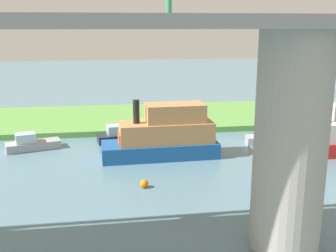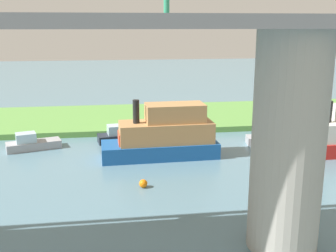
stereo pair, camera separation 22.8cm
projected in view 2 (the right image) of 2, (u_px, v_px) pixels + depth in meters
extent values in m
plane|color=slate|center=(150.00, 135.00, 35.89)|extent=(160.00, 160.00, 0.00)
cube|color=#5B9342|center=(144.00, 117.00, 41.60)|extent=(80.00, 12.00, 0.50)
cylinder|color=#9E998E|center=(288.00, 144.00, 16.84)|extent=(2.98, 2.98, 9.22)
cube|color=slate|center=(297.00, 22.00, 15.68)|extent=(66.53, 4.00, 0.50)
cylinder|color=#2D334C|center=(181.00, 119.00, 38.38)|extent=(0.29, 0.29, 0.55)
cylinder|color=gold|center=(181.00, 113.00, 38.25)|extent=(0.50, 0.50, 0.60)
sphere|color=tan|center=(181.00, 109.00, 38.15)|extent=(0.24, 0.24, 0.24)
cylinder|color=brown|center=(167.00, 121.00, 36.92)|extent=(0.20, 0.20, 0.96)
cube|color=#195199|center=(160.00, 149.00, 29.83)|extent=(8.43, 3.03, 1.11)
cube|color=#B27F4C|center=(166.00, 132.00, 29.60)|extent=(6.75, 2.70, 1.48)
cube|color=#B27F4C|center=(175.00, 113.00, 29.37)|extent=(4.23, 2.24, 1.30)
cylinder|color=black|center=(136.00, 112.00, 28.86)|extent=(0.46, 0.46, 1.67)
cube|color=#D84C2D|center=(129.00, 138.00, 29.23)|extent=(1.53, 1.71, 0.83)
cube|color=#1E232D|center=(124.00, 137.00, 33.86)|extent=(4.43, 2.13, 0.66)
cube|color=silver|center=(117.00, 130.00, 33.53)|extent=(1.70, 1.43, 0.76)
cube|color=#99999E|center=(34.00, 145.00, 31.76)|extent=(4.26, 2.52, 0.63)
cube|color=silver|center=(26.00, 138.00, 31.38)|extent=(1.71, 1.51, 0.71)
cylinder|color=black|center=(329.00, 112.00, 29.83)|extent=(0.44, 0.44, 1.57)
cube|color=#D84C2D|center=(320.00, 136.00, 30.19)|extent=(1.40, 1.58, 0.79)
cube|color=#99999E|center=(272.00, 140.00, 33.03)|extent=(4.28, 2.07, 0.64)
cube|color=silver|center=(266.00, 132.00, 32.87)|extent=(1.64, 1.38, 0.73)
sphere|color=orange|center=(143.00, 184.00, 24.25)|extent=(0.50, 0.50, 0.50)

